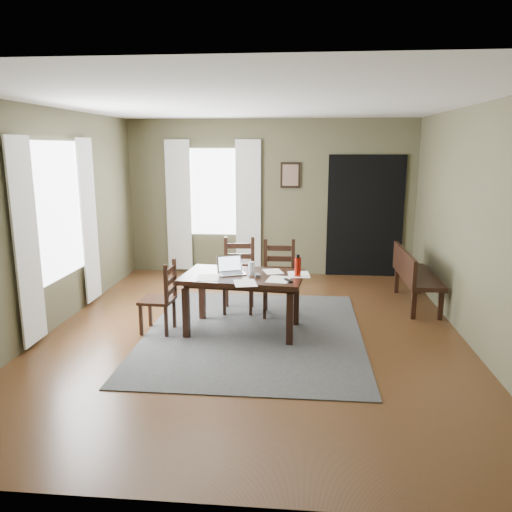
# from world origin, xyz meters

# --- Properties ---
(ground) EXTENTS (5.00, 6.00, 0.01)m
(ground) POSITION_xyz_m (0.00, 0.00, -0.01)
(ground) COLOR #492C16
(room_shell) EXTENTS (5.02, 6.02, 2.71)m
(room_shell) POSITION_xyz_m (0.00, 0.00, 1.80)
(room_shell) COLOR brown
(room_shell) RESTS_ON ground
(rug) EXTENTS (2.60, 3.20, 0.01)m
(rug) POSITION_xyz_m (0.00, 0.00, 0.01)
(rug) COLOR #373737
(rug) RESTS_ON ground
(dining_table) EXTENTS (1.49, 0.98, 0.71)m
(dining_table) POSITION_xyz_m (-0.14, 0.05, 0.63)
(dining_table) COLOR black
(dining_table) RESTS_ON rug
(chair_end) EXTENTS (0.41, 0.41, 0.88)m
(chair_end) POSITION_xyz_m (-1.12, -0.07, 0.44)
(chair_end) COLOR black
(chair_end) RESTS_ON rug
(chair_back_left) EXTENTS (0.46, 0.46, 1.00)m
(chair_back_left) POSITION_xyz_m (-0.29, 0.85, 0.49)
(chair_back_left) COLOR black
(chair_back_left) RESTS_ON rug
(chair_back_right) EXTENTS (0.45, 0.45, 1.00)m
(chair_back_right) POSITION_xyz_m (0.27, 0.74, 0.49)
(chair_back_right) COLOR black
(chair_back_right) RESTS_ON rug
(bench) EXTENTS (0.46, 1.42, 0.80)m
(bench) POSITION_xyz_m (2.15, 1.32, 0.48)
(bench) COLOR black
(bench) RESTS_ON ground
(laptop) EXTENTS (0.38, 0.35, 0.21)m
(laptop) POSITION_xyz_m (-0.29, 0.10, 0.78)
(laptop) COLOR #B7B7BC
(laptop) RESTS_ON dining_table
(computer_mouse) EXTENTS (0.09, 0.12, 0.04)m
(computer_mouse) POSITION_xyz_m (0.04, -0.04, 0.74)
(computer_mouse) COLOR #3F3F42
(computer_mouse) RESTS_ON dining_table
(tv_remote) EXTENTS (0.11, 0.16, 0.02)m
(tv_remote) POSITION_xyz_m (0.41, -0.20, 0.73)
(tv_remote) COLOR black
(tv_remote) RESTS_ON dining_table
(drinking_glass) EXTENTS (0.09, 0.09, 0.16)m
(drinking_glass) POSITION_xyz_m (-0.03, 0.04, 0.80)
(drinking_glass) COLOR silver
(drinking_glass) RESTS_ON dining_table
(water_bottle) EXTENTS (0.08, 0.08, 0.26)m
(water_bottle) POSITION_xyz_m (0.52, 0.03, 0.84)
(water_bottle) COLOR #B11A0D
(water_bottle) RESTS_ON dining_table
(paper_a) EXTENTS (0.28, 0.35, 0.00)m
(paper_a) POSITION_xyz_m (-0.52, -0.14, 0.72)
(paper_a) COLOR white
(paper_a) RESTS_ON dining_table
(paper_b) EXTENTS (0.30, 0.36, 0.00)m
(paper_b) POSITION_xyz_m (0.30, -0.14, 0.72)
(paper_b) COLOR white
(paper_b) RESTS_ON dining_table
(paper_c) EXTENTS (0.29, 0.33, 0.00)m
(paper_c) POSITION_xyz_m (0.22, 0.23, 0.72)
(paper_c) COLOR white
(paper_c) RESTS_ON dining_table
(paper_d) EXTENTS (0.28, 0.35, 0.00)m
(paper_d) POSITION_xyz_m (0.53, 0.11, 0.72)
(paper_d) COLOR white
(paper_d) RESTS_ON dining_table
(paper_e) EXTENTS (0.31, 0.37, 0.00)m
(paper_e) POSITION_xyz_m (-0.06, -0.33, 0.72)
(paper_e) COLOR white
(paper_e) RESTS_ON dining_table
(window_left) EXTENTS (0.01, 1.30, 1.70)m
(window_left) POSITION_xyz_m (-2.47, 0.20, 1.45)
(window_left) COLOR white
(window_left) RESTS_ON ground
(window_back) EXTENTS (1.00, 0.01, 1.50)m
(window_back) POSITION_xyz_m (-1.00, 2.97, 1.45)
(window_back) COLOR white
(window_back) RESTS_ON ground
(curtain_left_near) EXTENTS (0.03, 0.48, 2.30)m
(curtain_left_near) POSITION_xyz_m (-2.44, -0.62, 1.20)
(curtain_left_near) COLOR silver
(curtain_left_near) RESTS_ON ground
(curtain_left_far) EXTENTS (0.03, 0.48, 2.30)m
(curtain_left_far) POSITION_xyz_m (-2.44, 1.02, 1.20)
(curtain_left_far) COLOR silver
(curtain_left_far) RESTS_ON ground
(curtain_back_left) EXTENTS (0.44, 0.03, 2.30)m
(curtain_back_left) POSITION_xyz_m (-1.62, 2.94, 1.20)
(curtain_back_left) COLOR silver
(curtain_back_left) RESTS_ON ground
(curtain_back_right) EXTENTS (0.44, 0.03, 2.30)m
(curtain_back_right) POSITION_xyz_m (-0.38, 2.94, 1.20)
(curtain_back_right) COLOR silver
(curtain_back_right) RESTS_ON ground
(framed_picture) EXTENTS (0.34, 0.03, 0.44)m
(framed_picture) POSITION_xyz_m (0.35, 2.97, 1.75)
(framed_picture) COLOR black
(framed_picture) RESTS_ON ground
(doorway_back) EXTENTS (1.30, 0.03, 2.10)m
(doorway_back) POSITION_xyz_m (1.65, 2.97, 1.05)
(doorway_back) COLOR black
(doorway_back) RESTS_ON ground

